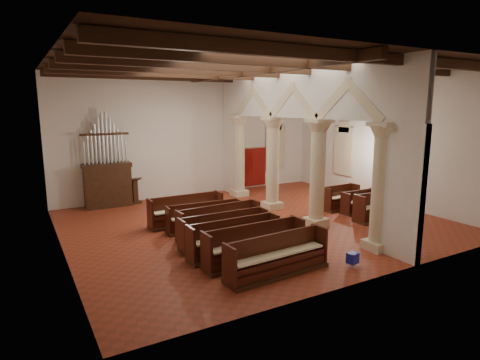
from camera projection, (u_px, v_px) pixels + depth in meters
name	position (u px, v px, depth m)	size (l,w,h in m)	color
floor	(256.00, 222.00, 15.85)	(14.00, 14.00, 0.00)	maroon
ceiling	(257.00, 66.00, 14.75)	(14.00, 14.00, 0.00)	black
wall_back	(194.00, 136.00, 20.43)	(14.00, 0.02, 6.00)	silver
wall_front	(381.00, 168.00, 10.17)	(14.00, 0.02, 6.00)	silver
wall_left	(56.00, 159.00, 11.90)	(0.02, 12.00, 6.00)	silver
wall_right	(383.00, 139.00, 18.70)	(0.02, 12.00, 6.00)	silver
ceiling_beams	(257.00, 71.00, 14.78)	(13.80, 11.80, 0.30)	#3F2314
arcade	(294.00, 131.00, 16.07)	(0.90, 11.90, 6.00)	beige
window_right_a	(409.00, 160.00, 17.56)	(0.03, 1.00, 2.20)	#2C6450
window_right_b	(344.00, 151.00, 20.97)	(0.03, 1.00, 2.20)	#2C6450
window_back	(275.00, 147.00, 22.99)	(1.00, 0.03, 2.20)	#2C6450
pipe_organ	(107.00, 177.00, 18.12)	(2.10, 0.85, 4.40)	#3F2314
lectern	(135.00, 192.00, 18.86)	(0.54, 0.55, 1.26)	#3E1E13
dossal_curtain	(253.00, 167.00, 22.40)	(1.80, 0.07, 2.17)	maroon
processional_banner	(272.00, 177.00, 21.29)	(0.52, 0.66, 2.28)	#3F2314
hymnal_box_a	(353.00, 258.00, 11.49)	(0.31, 0.25, 0.31)	navy
hymnal_box_b	(289.00, 244.00, 12.65)	(0.29, 0.23, 0.29)	navy
hymnal_box_c	(232.00, 220.00, 15.33)	(0.32, 0.26, 0.32)	navy
tube_heater_a	(247.00, 262.00, 11.47)	(0.11, 0.11, 1.06)	white
tube_heater_b	(268.00, 252.00, 12.22)	(0.11, 0.11, 1.15)	white
nave_pew_0	(278.00, 262.00, 10.93)	(3.18, 0.92, 1.11)	#3F2314
nave_pew_1	(255.00, 250.00, 11.77)	(3.24, 0.82, 1.14)	#3F2314
nave_pew_2	(234.00, 244.00, 12.33)	(2.98, 0.78, 1.13)	#3F2314
nave_pew_3	(224.00, 235.00, 13.18)	(3.05, 0.74, 1.09)	#3F2314
nave_pew_4	(220.00, 226.00, 14.19)	(3.17, 0.92, 1.09)	#3F2314
nave_pew_5	(205.00, 221.00, 14.90)	(2.91, 0.83, 1.01)	#3F2314
nave_pew_6	(186.00, 215.00, 15.53)	(2.93, 0.79, 1.15)	#3F2314
aisle_pew_0	(377.00, 211.00, 16.09)	(2.08, 0.77, 1.13)	#3F2314
aisle_pew_1	(360.00, 205.00, 17.29)	(1.85, 0.67, 0.95)	#3F2314
aisle_pew_2	(340.00, 201.00, 17.80)	(1.83, 0.81, 1.07)	#3F2314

